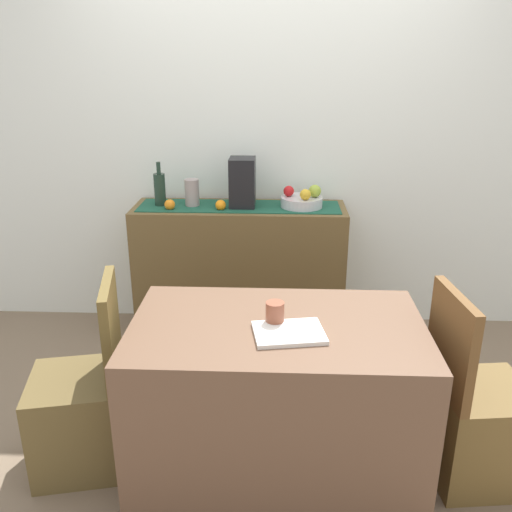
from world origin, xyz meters
TOP-DOWN VIEW (x-y plane):
  - ground_plane at (0.00, 0.00)m, footprint 6.40×6.40m
  - room_wall_rear at (0.00, 1.18)m, footprint 6.40×0.06m
  - sideboard_console at (-0.20, 0.92)m, footprint 1.36×0.42m
  - table_runner at (-0.20, 0.92)m, footprint 1.27×0.32m
  - fruit_bowl at (0.20, 0.92)m, footprint 0.26×0.26m
  - apple_front at (0.28, 0.92)m, footprint 0.08×0.08m
  - apple_upper at (0.21, 0.85)m, footprint 0.07×0.07m
  - apple_left at (0.11, 0.94)m, footprint 0.07×0.07m
  - wine_bottle at (-0.70, 0.92)m, footprint 0.07×0.07m
  - coffee_maker at (-0.18, 0.92)m, footprint 0.16×0.18m
  - ceramic_vase at (-0.50, 0.92)m, footprint 0.09×0.09m
  - orange_loose_end at (-0.63, 0.83)m, footprint 0.07×0.07m
  - orange_loose_near_bowl at (-0.31, 0.83)m, footprint 0.07×0.07m
  - dining_table at (0.06, -0.40)m, footprint 1.24×0.74m
  - open_book at (0.10, -0.49)m, footprint 0.31×0.25m
  - coffee_cup at (0.04, -0.40)m, footprint 0.08×0.08m
  - chair_near_window at (-0.83, -0.39)m, footprint 0.48×0.48m
  - chair_by_corner at (0.94, -0.40)m, footprint 0.44×0.44m

SIDE VIEW (x-z plane):
  - ground_plane at x=0.00m, z-range -0.02..0.00m
  - chair_near_window at x=-0.83m, z-range -0.18..0.72m
  - chair_by_corner at x=0.94m, z-range -0.18..0.72m
  - dining_table at x=0.06m, z-range 0.00..0.74m
  - sideboard_console at x=-0.20m, z-range 0.00..0.89m
  - open_book at x=0.10m, z-range 0.74..0.76m
  - coffee_cup at x=0.04m, z-range 0.74..0.84m
  - table_runner at x=-0.20m, z-range 0.89..0.89m
  - orange_loose_near_bowl at x=-0.31m, z-range 0.89..0.95m
  - orange_loose_end at x=-0.63m, z-range 0.89..0.95m
  - fruit_bowl at x=0.20m, z-range 0.89..0.96m
  - ceramic_vase at x=-0.50m, z-range 0.89..1.06m
  - apple_left at x=0.11m, z-range 0.96..1.02m
  - apple_upper at x=0.21m, z-range 0.96..1.02m
  - apple_front at x=0.28m, z-range 0.96..1.03m
  - wine_bottle at x=-0.70m, z-range 0.86..1.14m
  - coffee_maker at x=-0.18m, z-range 0.89..1.20m
  - room_wall_rear at x=0.00m, z-range 0.00..2.70m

